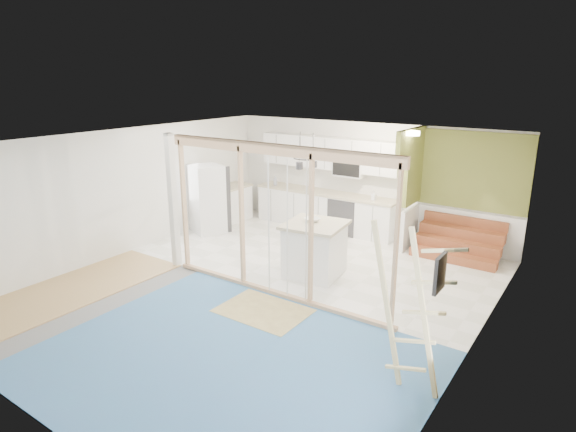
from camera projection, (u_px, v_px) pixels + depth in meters
The scene contains 16 objects.
room at pixel (260, 220), 8.02m from camera, with size 7.01×8.01×2.61m.
floor_overlays at pixel (267, 290), 8.39m from camera, with size 7.00×8.00×0.03m.
stud_frame at pixel (247, 200), 8.09m from camera, with size 4.66×0.14×2.60m.
base_cabinets at pixel (293, 209), 11.79m from camera, with size 4.45×2.24×0.93m.
upper_cabinets at pixel (330, 154), 11.35m from camera, with size 3.60×0.41×0.85m.
green_partition at pixel (448, 210), 9.90m from camera, with size 2.25×1.51×2.60m.
pot_rack at pixel (306, 161), 9.49m from camera, with size 0.52×0.52×0.72m.
sheathing_panel at pixel (422, 329), 4.55m from camera, with size 0.02×4.00×2.60m, color tan.
electrical_panel at pixel (440, 273), 4.95m from camera, with size 0.04×0.30×0.40m, color #3A3A3F.
ceiling_light at pixel (411, 133), 9.29m from camera, with size 0.32×0.32×0.08m, color #FFEABF.
fridge at pixel (207, 199), 11.30m from camera, with size 0.93×0.90×1.63m.
island at pixel (315, 250), 8.89m from camera, with size 1.18×1.18×1.03m.
bowl at pixel (312, 220), 8.85m from camera, with size 0.27×0.27×0.07m, color white.
soap_bottle_a at pixel (275, 180), 12.18m from camera, with size 0.10×0.10×0.26m, color #9FA3B1.
soap_bottle_b at pixel (374, 196), 10.74m from camera, with size 0.10×0.10×0.21m, color white.
ladder at pixel (410, 310), 5.48m from camera, with size 1.09×0.08×2.02m.
Camera 1 is at (4.74, -6.07, 3.61)m, focal length 30.00 mm.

